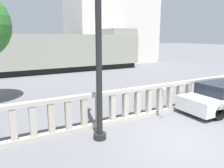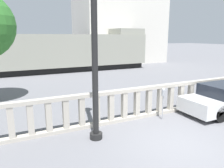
% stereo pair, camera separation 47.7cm
% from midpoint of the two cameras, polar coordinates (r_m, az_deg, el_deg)
% --- Properties ---
extents(ground_plane, '(160.00, 160.00, 0.00)m').
position_cam_midpoint_polar(ground_plane, '(7.56, 16.08, -14.56)').
color(ground_plane, slate).
extents(balustrade, '(13.72, 0.24, 1.32)m').
position_cam_midpoint_polar(balustrade, '(9.12, 5.16, -4.93)').
color(balustrade, '#ADA599').
rests_on(balustrade, ground).
extents(lamppost, '(0.44, 0.44, 7.07)m').
position_cam_midpoint_polar(lamppost, '(6.80, -5.69, 16.63)').
color(lamppost, black).
rests_on(lamppost, ground).
extents(parking_meter, '(0.15, 0.15, 1.34)m').
position_cam_midpoint_polar(parking_meter, '(9.11, 11.86, -2.63)').
color(parking_meter, '#99999E').
rests_on(parking_meter, ground).
extents(train_near, '(19.35, 3.19, 4.15)m').
position_cam_midpoint_polar(train_near, '(21.57, -17.74, 7.83)').
color(train_near, black).
rests_on(train_near, ground).
extents(building_block, '(10.68, 6.99, 14.49)m').
position_cam_midpoint_polar(building_block, '(29.88, -0.78, 19.83)').
color(building_block, beige).
rests_on(building_block, ground).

